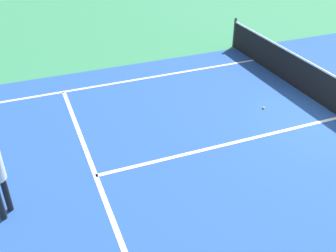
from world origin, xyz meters
TOP-DOWN VIEW (x-y plane):
  - line_sideline_left at (-4.11, -5.95)m, footprint 0.10×11.89m
  - line_service_near at (0.00, -6.40)m, footprint 8.22×0.10m
  - line_center_service at (0.00, -3.20)m, footprint 0.10×6.40m
  - tennis_ball_near_net at (-1.11, -1.60)m, footprint 0.07×0.07m

SIDE VIEW (x-z plane):
  - line_sideline_left at x=-4.11m, z-range 0.00..0.01m
  - line_service_near at x=0.00m, z-range 0.00..0.01m
  - line_center_service at x=0.00m, z-range 0.00..0.01m
  - tennis_ball_near_net at x=-1.11m, z-range 0.00..0.07m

